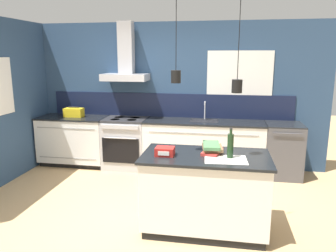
% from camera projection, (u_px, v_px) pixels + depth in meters
% --- Properties ---
extents(ground_plane, '(16.00, 16.00, 0.00)m').
position_uv_depth(ground_plane, '(143.00, 212.00, 4.31)').
color(ground_plane, tan).
rests_on(ground_plane, ground).
extents(wall_back, '(5.60, 2.44, 2.60)m').
position_uv_depth(wall_back, '(167.00, 93.00, 5.96)').
color(wall_back, navy).
rests_on(wall_back, ground_plane).
extents(wall_left, '(0.08, 3.80, 2.60)m').
position_uv_depth(wall_left, '(2.00, 102.00, 5.11)').
color(wall_left, navy).
rests_on(wall_left, ground_plane).
extents(counter_run_left, '(1.26, 0.64, 0.91)m').
position_uv_depth(counter_run_left, '(74.00, 140.00, 6.13)').
color(counter_run_left, black).
rests_on(counter_run_left, ground_plane).
extents(counter_run_sink, '(2.07, 0.64, 1.23)m').
position_uv_depth(counter_run_sink, '(203.00, 146.00, 5.73)').
color(counter_run_sink, black).
rests_on(counter_run_sink, ground_plane).
extents(oven_range, '(0.76, 0.66, 0.91)m').
position_uv_depth(oven_range, '(126.00, 143.00, 5.96)').
color(oven_range, '#B5B5BA').
rests_on(oven_range, ground_plane).
extents(dishwasher, '(0.60, 0.65, 0.91)m').
position_uv_depth(dishwasher, '(282.00, 150.00, 5.51)').
color(dishwasher, '#4C4C51').
rests_on(dishwasher, ground_plane).
extents(kitchen_island, '(1.45, 0.80, 0.91)m').
position_uv_depth(kitchen_island, '(205.00, 192.00, 3.80)').
color(kitchen_island, black).
rests_on(kitchen_island, ground_plane).
extents(bottle_on_island, '(0.07, 0.07, 0.34)m').
position_uv_depth(bottle_on_island, '(230.00, 146.00, 3.57)').
color(bottle_on_island, '#193319').
rests_on(bottle_on_island, kitchen_island).
extents(book_stack, '(0.26, 0.37, 0.11)m').
position_uv_depth(book_stack, '(212.00, 148.00, 3.78)').
color(book_stack, '#B2332D').
rests_on(book_stack, kitchen_island).
extents(red_supply_box, '(0.21, 0.17, 0.09)m').
position_uv_depth(red_supply_box, '(165.00, 151.00, 3.69)').
color(red_supply_box, red).
rests_on(red_supply_box, kitchen_island).
extents(paper_pile, '(0.47, 0.35, 0.01)m').
position_uv_depth(paper_pile, '(226.00, 160.00, 3.54)').
color(paper_pile, silver).
rests_on(paper_pile, kitchen_island).
extents(yellow_toolbox, '(0.34, 0.18, 0.19)m').
position_uv_depth(yellow_toolbox, '(74.00, 112.00, 6.02)').
color(yellow_toolbox, gold).
rests_on(yellow_toolbox, counter_run_left).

